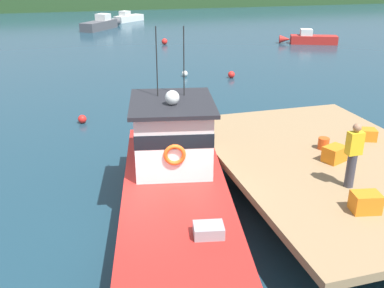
{
  "coord_description": "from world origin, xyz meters",
  "views": [
    {
      "loc": [
        -2.0,
        -9.53,
        6.2
      ],
      "look_at": [
        1.2,
        1.64,
        1.4
      ],
      "focal_mm": 40.51,
      "sensor_mm": 36.0,
      "label": 1
    }
  ],
  "objects_px": {
    "moored_boat_outer_mooring": "(127,18)",
    "mooring_buoy_outer": "(82,119)",
    "main_fishing_boat": "(174,182)",
    "crate_single_far": "(366,202)",
    "bait_bucket": "(324,143)",
    "crate_stack_mid_dock": "(334,154)",
    "deckhand_by_the_boat": "(353,154)",
    "mooring_buoy_channel_marker": "(165,41)",
    "crate_stack_near_edge": "(366,134)",
    "moored_boat_far_right": "(310,39)",
    "moored_boat_off_the_point": "(101,24)",
    "mooring_buoy_inshore": "(231,75)",
    "mooring_buoy_spare_mooring": "(185,74)"
  },
  "relations": [
    {
      "from": "crate_single_far",
      "to": "moored_boat_far_right",
      "type": "relative_size",
      "value": 0.12
    },
    {
      "from": "main_fishing_boat",
      "to": "crate_single_far",
      "type": "xyz_separation_m",
      "value": [
        3.6,
        -2.85,
        0.41
      ]
    },
    {
      "from": "crate_stack_mid_dock",
      "to": "moored_boat_off_the_point",
      "type": "xyz_separation_m",
      "value": [
        -3.03,
        38.15,
        -0.89
      ]
    },
    {
      "from": "crate_stack_near_edge",
      "to": "moored_boat_off_the_point",
      "type": "height_order",
      "value": "crate_stack_near_edge"
    },
    {
      "from": "moored_boat_off_the_point",
      "to": "mooring_buoy_inshore",
      "type": "height_order",
      "value": "moored_boat_off_the_point"
    },
    {
      "from": "crate_stack_near_edge",
      "to": "mooring_buoy_channel_marker",
      "type": "bearing_deg",
      "value": 91.29
    },
    {
      "from": "moored_boat_far_right",
      "to": "main_fishing_boat",
      "type": "bearing_deg",
      "value": -126.85
    },
    {
      "from": "main_fishing_boat",
      "to": "crate_stack_mid_dock",
      "type": "relative_size",
      "value": 16.61
    },
    {
      "from": "crate_stack_mid_dock",
      "to": "moored_boat_off_the_point",
      "type": "height_order",
      "value": "crate_stack_mid_dock"
    },
    {
      "from": "moored_boat_off_the_point",
      "to": "mooring_buoy_outer",
      "type": "distance_m",
      "value": 29.75
    },
    {
      "from": "main_fishing_boat",
      "to": "moored_boat_off_the_point",
      "type": "bearing_deg",
      "value": 87.86
    },
    {
      "from": "mooring_buoy_outer",
      "to": "mooring_buoy_inshore",
      "type": "relative_size",
      "value": 0.88
    },
    {
      "from": "moored_boat_outer_mooring",
      "to": "mooring_buoy_spare_mooring",
      "type": "bearing_deg",
      "value": -91.14
    },
    {
      "from": "main_fishing_boat",
      "to": "moored_boat_outer_mooring",
      "type": "bearing_deg",
      "value": 83.57
    },
    {
      "from": "deckhand_by_the_boat",
      "to": "crate_stack_mid_dock",
      "type": "bearing_deg",
      "value": 70.58
    },
    {
      "from": "crate_single_far",
      "to": "bait_bucket",
      "type": "relative_size",
      "value": 1.76
    },
    {
      "from": "crate_single_far",
      "to": "mooring_buoy_outer",
      "type": "xyz_separation_m",
      "value": [
        -5.61,
        11.09,
        -1.24
      ]
    },
    {
      "from": "crate_single_far",
      "to": "moored_boat_outer_mooring",
      "type": "distance_m",
      "value": 46.45
    },
    {
      "from": "moored_boat_off_the_point",
      "to": "mooring_buoy_inshore",
      "type": "relative_size",
      "value": 13.54
    },
    {
      "from": "crate_stack_mid_dock",
      "to": "mooring_buoy_channel_marker",
      "type": "distance_m",
      "value": 27.08
    },
    {
      "from": "crate_stack_near_edge",
      "to": "moored_boat_far_right",
      "type": "relative_size",
      "value": 0.12
    },
    {
      "from": "crate_single_far",
      "to": "mooring_buoy_inshore",
      "type": "bearing_deg",
      "value": 78.85
    },
    {
      "from": "main_fishing_boat",
      "to": "crate_stack_near_edge",
      "type": "height_order",
      "value": "main_fishing_boat"
    },
    {
      "from": "crate_stack_mid_dock",
      "to": "moored_boat_far_right",
      "type": "relative_size",
      "value": 0.12
    },
    {
      "from": "main_fishing_boat",
      "to": "bait_bucket",
      "type": "distance_m",
      "value": 4.68
    },
    {
      "from": "bait_bucket",
      "to": "crate_single_far",
      "type": "bearing_deg",
      "value": -107.18
    },
    {
      "from": "moored_boat_off_the_point",
      "to": "mooring_buoy_outer",
      "type": "bearing_deg",
      "value": -96.6
    },
    {
      "from": "crate_single_far",
      "to": "deckhand_by_the_boat",
      "type": "xyz_separation_m",
      "value": [
        0.35,
        1.1,
        0.64
      ]
    },
    {
      "from": "crate_single_far",
      "to": "moored_boat_outer_mooring",
      "type": "bearing_deg",
      "value": 88.38
    },
    {
      "from": "bait_bucket",
      "to": "mooring_buoy_spare_mooring",
      "type": "distance_m",
      "value": 14.64
    },
    {
      "from": "main_fishing_boat",
      "to": "crate_single_far",
      "type": "relative_size",
      "value": 16.61
    },
    {
      "from": "main_fishing_boat",
      "to": "crate_stack_near_edge",
      "type": "relative_size",
      "value": 16.61
    },
    {
      "from": "crate_single_far",
      "to": "mooring_buoy_inshore",
      "type": "height_order",
      "value": "crate_single_far"
    },
    {
      "from": "moored_boat_off_the_point",
      "to": "mooring_buoy_outer",
      "type": "xyz_separation_m",
      "value": [
        -3.42,
        -29.55,
        -0.35
      ]
    },
    {
      "from": "moored_boat_far_right",
      "to": "mooring_buoy_outer",
      "type": "distance_m",
      "value": 24.96
    },
    {
      "from": "crate_stack_near_edge",
      "to": "moored_boat_off_the_point",
      "type": "xyz_separation_m",
      "value": [
        -4.87,
        37.02,
        -0.85
      ]
    },
    {
      "from": "mooring_buoy_channel_marker",
      "to": "mooring_buoy_outer",
      "type": "bearing_deg",
      "value": -112.66
    },
    {
      "from": "deckhand_by_the_boat",
      "to": "mooring_buoy_channel_marker",
      "type": "relative_size",
      "value": 3.29
    },
    {
      "from": "mooring_buoy_spare_mooring",
      "to": "crate_stack_near_edge",
      "type": "bearing_deg",
      "value": -82.31
    },
    {
      "from": "moored_boat_outer_mooring",
      "to": "mooring_buoy_outer",
      "type": "relative_size",
      "value": 12.42
    },
    {
      "from": "crate_single_far",
      "to": "deckhand_by_the_boat",
      "type": "relative_size",
      "value": 0.37
    },
    {
      "from": "crate_stack_mid_dock",
      "to": "mooring_buoy_spare_mooring",
      "type": "distance_m",
      "value": 15.49
    },
    {
      "from": "deckhand_by_the_boat",
      "to": "moored_boat_far_right",
      "type": "xyz_separation_m",
      "value": [
        13.72,
        25.33,
        -1.64
      ]
    },
    {
      "from": "mooring_buoy_channel_marker",
      "to": "crate_stack_near_edge",
      "type": "bearing_deg",
      "value": -88.71
    },
    {
      "from": "crate_stack_mid_dock",
      "to": "moored_boat_outer_mooring",
      "type": "height_order",
      "value": "crate_stack_mid_dock"
    },
    {
      "from": "deckhand_by_the_boat",
      "to": "moored_boat_outer_mooring",
      "type": "bearing_deg",
      "value": 88.79
    },
    {
      "from": "crate_stack_near_edge",
      "to": "moored_boat_off_the_point",
      "type": "relative_size",
      "value": 0.11
    },
    {
      "from": "deckhand_by_the_boat",
      "to": "mooring_buoy_outer",
      "type": "xyz_separation_m",
      "value": [
        -5.96,
        9.98,
        -1.88
      ]
    },
    {
      "from": "crate_stack_mid_dock",
      "to": "crate_stack_near_edge",
      "type": "distance_m",
      "value": 2.15
    },
    {
      "from": "moored_boat_outer_mooring",
      "to": "mooring_buoy_channel_marker",
      "type": "xyz_separation_m",
      "value": [
        0.78,
        -16.89,
        -0.19
      ]
    }
  ]
}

